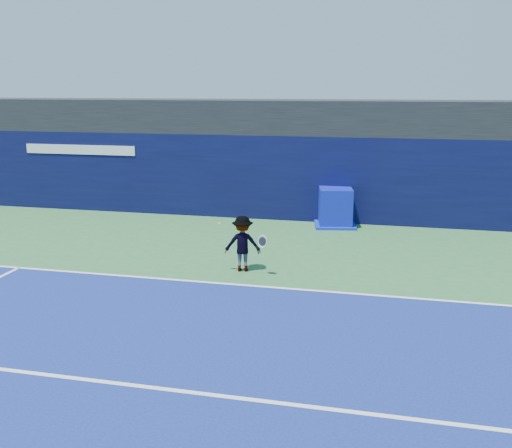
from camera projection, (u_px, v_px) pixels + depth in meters
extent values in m
plane|color=#2F6A37|center=(150.00, 332.00, 11.16)|extent=(80.00, 80.00, 0.00)
cube|color=white|center=(199.00, 282.00, 14.00)|extent=(24.00, 0.10, 0.01)
cube|color=white|center=(102.00, 381.00, 9.26)|extent=(24.00, 0.10, 0.01)
cube|color=black|center=(269.00, 116.00, 21.22)|extent=(36.00, 3.00, 1.20)
cube|color=#090B33|center=(263.00, 176.00, 20.76)|extent=(36.00, 1.00, 3.00)
cube|color=white|center=(80.00, 150.00, 21.58)|extent=(4.50, 0.04, 0.35)
cube|color=#0B15A5|center=(335.00, 207.00, 19.52)|extent=(1.27, 1.27, 1.31)
cube|color=#0C24AB|center=(335.00, 224.00, 19.66)|extent=(1.59, 1.59, 0.09)
imported|color=white|center=(243.00, 244.00, 14.72)|extent=(1.03, 0.72, 1.46)
cylinder|color=black|center=(257.00, 250.00, 14.40)|extent=(0.07, 0.13, 0.23)
torus|color=white|center=(262.00, 241.00, 14.26)|extent=(0.27, 0.15, 0.26)
cylinder|color=black|center=(262.00, 241.00, 14.26)|extent=(0.22, 0.12, 0.22)
sphere|color=#DCEC1A|center=(219.00, 223.00, 16.10)|extent=(0.06, 0.06, 0.06)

